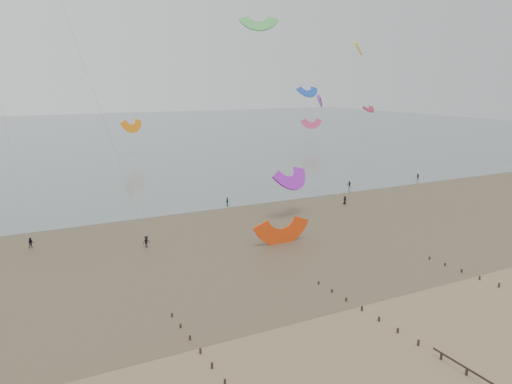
# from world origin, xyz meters

# --- Properties ---
(ground) EXTENTS (500.00, 500.00, 0.00)m
(ground) POSITION_xyz_m (0.00, 0.00, 0.00)
(ground) COLOR brown
(ground) RESTS_ON ground
(sea_and_shore) EXTENTS (500.00, 665.00, 0.03)m
(sea_and_shore) POSITION_xyz_m (-4.08, 34.40, 0.01)
(sea_and_shore) COLOR #475654
(sea_and_shore) RESTS_ON ground
(kitesurfers) EXTENTS (117.61, 22.06, 1.74)m
(kitesurfers) POSITION_xyz_m (9.24, 46.09, 0.82)
(kitesurfers) COLOR black
(kitesurfers) RESTS_ON ground
(grounded_kite) EXTENTS (7.77, 6.09, 4.24)m
(grounded_kite) POSITION_xyz_m (7.95, 27.19, 0.00)
(grounded_kite) COLOR red
(grounded_kite) RESTS_ON ground
(kites_airborne) EXTENTS (231.15, 116.76, 44.05)m
(kites_airborne) POSITION_xyz_m (2.62, 90.26, 20.75)
(kites_airborne) COLOR maroon
(kites_airborne) RESTS_ON ground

